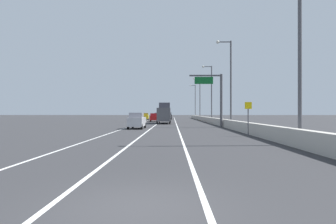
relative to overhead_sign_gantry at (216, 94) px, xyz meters
name	(u,v)px	position (x,y,z in m)	size (l,w,h in m)	color
ground_plane	(169,121)	(-6.94, 30.14, -4.73)	(320.00, 320.00, 0.00)	#2D2D30
lane_stripe_left	(143,122)	(-12.44, 21.14, -4.73)	(0.16, 130.00, 0.00)	silver
lane_stripe_center	(159,122)	(-8.94, 21.14, -4.73)	(0.16, 130.00, 0.00)	silver
lane_stripe_right	(176,122)	(-5.44, 21.14, -4.73)	(0.16, 130.00, 0.00)	silver
jersey_barrier_right	(218,122)	(1.34, 6.14, -4.18)	(0.60, 120.00, 1.10)	#B2ADA3
overhead_sign_gantry	(216,94)	(0.00, 0.00, 0.00)	(4.68, 0.36, 7.50)	#47474C
speed_advisory_sign	(248,116)	(0.44, -15.28, -2.96)	(0.60, 0.11, 3.00)	#4C4C51
lamp_post_right_near	(296,39)	(1.70, -21.98, 2.06)	(2.14, 0.44, 12.02)	#4C4C51
lamp_post_right_second	(229,78)	(1.68, -0.92, 2.06)	(2.14, 0.44, 12.02)	#4C4C51
lamp_post_right_third	(211,90)	(1.95, 20.15, 2.06)	(2.14, 0.44, 12.02)	#4C4C51
lamp_post_right_fourth	(199,96)	(1.55, 41.21, 2.06)	(2.14, 0.44, 12.02)	#4C4C51
lamp_post_right_fifth	(195,99)	(1.92, 62.28, 2.06)	(2.14, 0.44, 12.02)	#4C4C51
car_gray_0	(158,116)	(-10.14, 38.33, -3.73)	(1.88, 4.38, 2.00)	slate
car_silver_1	(137,121)	(-10.72, -3.76, -3.70)	(1.99, 4.41, 2.06)	#B7B7BC
car_yellow_2	(145,117)	(-13.45, 36.28, -3.77)	(1.97, 4.52, 1.93)	gold
car_black_3	(168,116)	(-7.31, 45.38, -3.69)	(2.00, 4.27, 2.10)	black
car_white_4	(158,116)	(-10.73, 50.80, -3.75)	(2.01, 4.12, 1.97)	white
car_red_5	(154,117)	(-10.40, 25.30, -3.78)	(1.93, 4.65, 1.90)	red
box_truck	(164,114)	(-7.70, 14.22, -2.90)	(2.49, 9.35, 4.01)	#4C4C51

